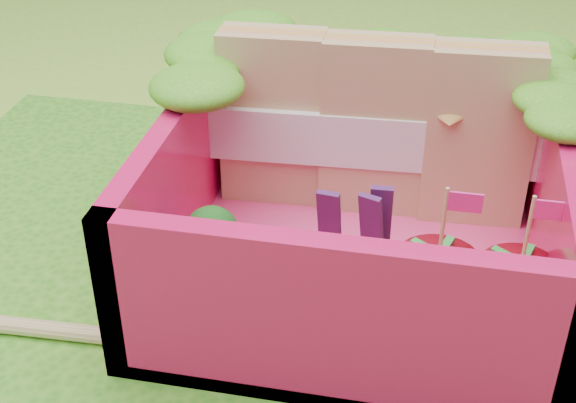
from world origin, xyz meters
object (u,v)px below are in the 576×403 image
at_px(strawberry_left, 435,290).
at_px(strawberry_right, 515,297).
at_px(broccoli, 210,249).
at_px(sandwich_stack, 375,128).
at_px(bento_box, 360,203).

bearing_deg(strawberry_left, strawberry_right, 5.51).
height_order(broccoli, strawberry_left, strawberry_left).
xyz_separation_m(sandwich_stack, strawberry_left, (0.26, -0.65, -0.19)).
distance_m(sandwich_stack, strawberry_left, 0.72).
bearing_deg(broccoli, strawberry_left, 0.27).
relative_size(strawberry_left, strawberry_right, 1.02).
distance_m(bento_box, sandwich_stack, 0.37).
xyz_separation_m(bento_box, broccoli, (-0.43, -0.29, -0.04)).
bearing_deg(sandwich_stack, bento_box, -90.78).
relative_size(bento_box, sandwich_stack, 1.09).
distance_m(broccoli, strawberry_right, 0.93).
distance_m(broccoli, strawberry_left, 0.70).
height_order(bento_box, broccoli, bento_box).
distance_m(strawberry_left, strawberry_right, 0.24).
height_order(sandwich_stack, strawberry_right, sandwich_stack).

